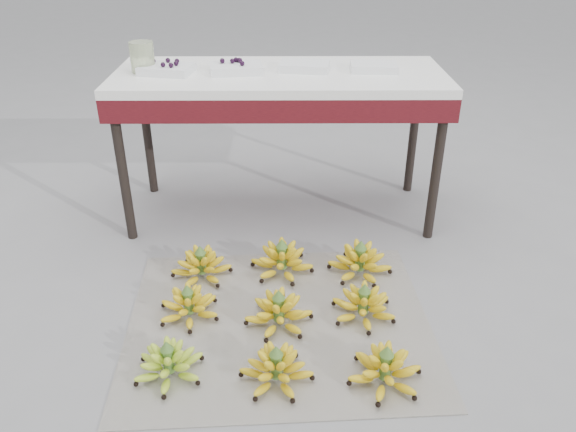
{
  "coord_description": "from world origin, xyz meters",
  "views": [
    {
      "loc": [
        0.05,
        -1.8,
        1.53
      ],
      "look_at": [
        0.06,
        0.41,
        0.31
      ],
      "focal_mm": 35.0,
      "sensor_mm": 36.0,
      "label": 1
    }
  ],
  "objects_px": {
    "bunch_mid_center": "(279,312)",
    "bunch_back_center": "(282,260)",
    "bunch_mid_right": "(363,305)",
    "tray_right": "(304,66)",
    "vendor_table": "(280,90)",
    "tray_left": "(236,68)",
    "bunch_back_right": "(360,262)",
    "tray_far_left": "(167,69)",
    "bunch_front_left": "(169,363)",
    "bunch_mid_left": "(189,305)",
    "tray_far_right": "(374,67)",
    "newspaper_mat": "(279,322)",
    "bunch_front_right": "(385,369)",
    "bunch_front_center": "(276,369)",
    "glass_jar": "(142,57)",
    "bunch_back_left": "(201,266)"
  },
  "relations": [
    {
      "from": "bunch_mid_right",
      "to": "newspaper_mat",
      "type": "bearing_deg",
      "value": 167.95
    },
    {
      "from": "tray_far_left",
      "to": "glass_jar",
      "type": "xyz_separation_m",
      "value": [
        -0.12,
        0.02,
        0.05
      ]
    },
    {
      "from": "vendor_table",
      "to": "tray_right",
      "type": "xyz_separation_m",
      "value": [
        0.13,
        0.03,
        0.11
      ]
    },
    {
      "from": "bunch_front_center",
      "to": "tray_left",
      "type": "relative_size",
      "value": 1.25
    },
    {
      "from": "bunch_mid_left",
      "to": "tray_left",
      "type": "bearing_deg",
      "value": 67.28
    },
    {
      "from": "bunch_front_center",
      "to": "bunch_back_left",
      "type": "height_order",
      "value": "bunch_back_left"
    },
    {
      "from": "bunch_mid_left",
      "to": "tray_far_left",
      "type": "relative_size",
      "value": 1.11
    },
    {
      "from": "vendor_table",
      "to": "tray_left",
      "type": "height_order",
      "value": "tray_left"
    },
    {
      "from": "bunch_front_left",
      "to": "bunch_front_right",
      "type": "xyz_separation_m",
      "value": [
        0.79,
        -0.04,
        0.0
      ]
    },
    {
      "from": "bunch_mid_center",
      "to": "glass_jar",
      "type": "distance_m",
      "value": 1.45
    },
    {
      "from": "bunch_mid_right",
      "to": "tray_right",
      "type": "xyz_separation_m",
      "value": [
        -0.23,
        0.98,
        0.76
      ]
    },
    {
      "from": "bunch_mid_right",
      "to": "vendor_table",
      "type": "relative_size",
      "value": 0.21
    },
    {
      "from": "bunch_front_left",
      "to": "tray_left",
      "type": "xyz_separation_m",
      "value": [
        0.19,
        1.27,
        0.76
      ]
    },
    {
      "from": "bunch_mid_center",
      "to": "bunch_back_center",
      "type": "xyz_separation_m",
      "value": [
        0.01,
        0.38,
        0.0
      ]
    },
    {
      "from": "bunch_front_left",
      "to": "bunch_front_right",
      "type": "bearing_deg",
      "value": -18.9
    },
    {
      "from": "bunch_mid_left",
      "to": "bunch_mid_right",
      "type": "xyz_separation_m",
      "value": [
        0.73,
        -0.01,
        0.0
      ]
    },
    {
      "from": "bunch_mid_right",
      "to": "tray_far_left",
      "type": "xyz_separation_m",
      "value": [
        -0.91,
        0.92,
        0.76
      ]
    },
    {
      "from": "bunch_front_center",
      "to": "vendor_table",
      "type": "distance_m",
      "value": 1.46
    },
    {
      "from": "bunch_front_center",
      "to": "bunch_front_right",
      "type": "bearing_deg",
      "value": 21.23
    },
    {
      "from": "bunch_mid_right",
      "to": "tray_far_right",
      "type": "bearing_deg",
      "value": 64.72
    },
    {
      "from": "bunch_mid_left",
      "to": "tray_far_right",
      "type": "bearing_deg",
      "value": 35.46
    },
    {
      "from": "bunch_back_left",
      "to": "vendor_table",
      "type": "bearing_deg",
      "value": 78.08
    },
    {
      "from": "bunch_back_center",
      "to": "bunch_front_left",
      "type": "bearing_deg",
      "value": -145.28
    },
    {
      "from": "tray_right",
      "to": "tray_far_right",
      "type": "distance_m",
      "value": 0.35
    },
    {
      "from": "vendor_table",
      "to": "glass_jar",
      "type": "height_order",
      "value": "glass_jar"
    },
    {
      "from": "newspaper_mat",
      "to": "tray_left",
      "type": "relative_size",
      "value": 4.51
    },
    {
      "from": "bunch_back_right",
      "to": "tray_left",
      "type": "relative_size",
      "value": 1.39
    },
    {
      "from": "vendor_table",
      "to": "tray_far_right",
      "type": "distance_m",
      "value": 0.49
    },
    {
      "from": "bunch_front_center",
      "to": "tray_far_right",
      "type": "xyz_separation_m",
      "value": [
        0.48,
        1.33,
        0.76
      ]
    },
    {
      "from": "newspaper_mat",
      "to": "bunch_front_center",
      "type": "relative_size",
      "value": 3.6
    },
    {
      "from": "bunch_front_left",
      "to": "bunch_mid_left",
      "type": "height_order",
      "value": "same"
    },
    {
      "from": "tray_far_left",
      "to": "tray_right",
      "type": "height_order",
      "value": "tray_far_left"
    },
    {
      "from": "vendor_table",
      "to": "bunch_mid_center",
      "type": "bearing_deg",
      "value": -90.11
    },
    {
      "from": "vendor_table",
      "to": "tray_right",
      "type": "height_order",
      "value": "tray_right"
    },
    {
      "from": "bunch_back_left",
      "to": "bunch_back_center",
      "type": "distance_m",
      "value": 0.38
    },
    {
      "from": "bunch_mid_right",
      "to": "tray_far_right",
      "type": "height_order",
      "value": "tray_far_right"
    },
    {
      "from": "tray_right",
      "to": "bunch_front_left",
      "type": "bearing_deg",
      "value": -111.96
    },
    {
      "from": "tray_right",
      "to": "newspaper_mat",
      "type": "bearing_deg",
      "value": -97.16
    },
    {
      "from": "bunch_mid_center",
      "to": "glass_jar",
      "type": "xyz_separation_m",
      "value": [
        -0.68,
        0.99,
        0.81
      ]
    },
    {
      "from": "bunch_mid_center",
      "to": "bunch_back_right",
      "type": "relative_size",
      "value": 0.8
    },
    {
      "from": "tray_far_left",
      "to": "tray_left",
      "type": "xyz_separation_m",
      "value": [
        0.34,
        0.02,
        0.0
      ]
    },
    {
      "from": "tray_left",
      "to": "bunch_back_center",
      "type": "bearing_deg",
      "value": -69.16
    },
    {
      "from": "bunch_back_right",
      "to": "tray_far_left",
      "type": "xyz_separation_m",
      "value": [
        -0.94,
        0.6,
        0.76
      ]
    },
    {
      "from": "bunch_back_left",
      "to": "tray_far_right",
      "type": "relative_size",
      "value": 1.43
    },
    {
      "from": "bunch_front_left",
      "to": "bunch_front_center",
      "type": "bearing_deg",
      "value": -20.52
    },
    {
      "from": "bunch_front_right",
      "to": "tray_far_left",
      "type": "bearing_deg",
      "value": 119.07
    },
    {
      "from": "bunch_front_left",
      "to": "bunch_mid_center",
      "type": "height_order",
      "value": "bunch_mid_center"
    },
    {
      "from": "tray_left",
      "to": "tray_far_right",
      "type": "bearing_deg",
      "value": 2.43
    },
    {
      "from": "newspaper_mat",
      "to": "tray_left",
      "type": "bearing_deg",
      "value": 102.54
    },
    {
      "from": "bunch_front_left",
      "to": "bunch_back_left",
      "type": "xyz_separation_m",
      "value": [
        0.04,
        0.63,
        0.0
      ]
    }
  ]
}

